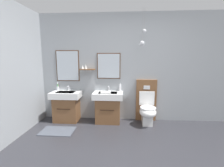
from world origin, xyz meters
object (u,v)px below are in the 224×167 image
vanity_sink_right (108,106)px  toilet (147,107)px  vanity_sink_left (67,105)px  toothbrush_cup (58,88)px  folded_hand_towel (106,93)px  soap_dispenser (120,88)px

vanity_sink_right → toilet: size_ratio=0.71×
vanity_sink_left → toothbrush_cup: size_ratio=3.46×
vanity_sink_left → folded_hand_towel: size_ratio=3.25×
vanity_sink_right → soap_dispenser: bearing=31.2°
vanity_sink_right → soap_dispenser: size_ratio=3.63×
vanity_sink_left → toilet: bearing=-0.1°
vanity_sink_left → toilet: toilet is taller
toothbrush_cup → folded_hand_towel: 1.26m
vanity_sink_left → toothbrush_cup: toothbrush_cup is taller
toothbrush_cup → soap_dispenser: size_ratio=1.05×
vanity_sink_left → folded_hand_towel: 1.03m
toothbrush_cup → folded_hand_towel: toothbrush_cup is taller
vanity_sink_left → soap_dispenser: soap_dispenser is taller
toilet → folded_hand_towel: 1.02m
soap_dispenser → folded_hand_towel: soap_dispenser is taller
folded_hand_towel → toilet: bearing=7.9°
vanity_sink_left → toothbrush_cup: bearing=149.4°
toothbrush_cup → folded_hand_towel: (1.23, -0.29, -0.04)m
vanity_sink_left → soap_dispenser: (1.28, 0.17, 0.42)m
vanity_sink_left → folded_hand_towel: bearing=-8.0°
toilet → toothbrush_cup: toilet is taller
toilet → toothbrush_cup: 2.21m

